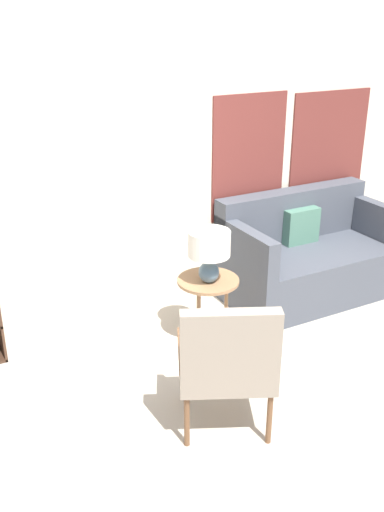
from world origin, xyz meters
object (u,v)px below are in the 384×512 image
object	(u,v)px
couch	(307,258)
table_lamp	(209,248)
armchair	(228,359)
side_table	(208,286)

from	to	relation	value
couch	table_lamp	xyz separation A→B (m)	(-1.29, -0.35, 0.48)
armchair	side_table	world-z (taller)	armchair
couch	side_table	xyz separation A→B (m)	(-1.27, -0.31, 0.13)
side_table	table_lamp	world-z (taller)	table_lamp
armchair	table_lamp	xyz separation A→B (m)	(0.44, 1.00, 0.29)
side_table	table_lamp	bearing A→B (deg)	-113.72
armchair	table_lamp	distance (m)	1.13
couch	side_table	distance (m)	1.32
armchair	couch	world-z (taller)	couch
armchair	couch	distance (m)	2.21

